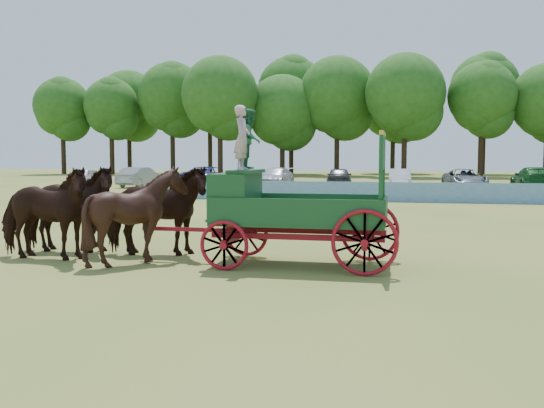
{
  "coord_description": "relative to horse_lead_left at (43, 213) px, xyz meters",
  "views": [
    {
      "loc": [
        -0.75,
        -14.68,
        2.5
      ],
      "look_at": [
        -3.86,
        -0.31,
        1.3
      ],
      "focal_mm": 40.0,
      "sensor_mm": 36.0,
      "label": 1
    }
  ],
  "objects": [
    {
      "name": "horse_lead_right",
      "position": [
        0.0,
        1.1,
        0.0
      ],
      "size": [
        2.74,
        1.44,
        2.23
      ],
      "primitive_type": "imported",
      "rotation": [
        0.0,
        0.0,
        1.66
      ],
      "color": "black",
      "rests_on": "ground"
    },
    {
      "name": "ground",
      "position": [
        9.1,
        1.86,
        -1.12
      ],
      "size": [
        160.0,
        160.0,
        0.0
      ],
      "primitive_type": "plane",
      "color": "olive",
      "rests_on": "ground"
    },
    {
      "name": "horse_lead_left",
      "position": [
        0.0,
        0.0,
        0.0
      ],
      "size": [
        2.67,
        1.27,
        2.23
      ],
      "primitive_type": "imported",
      "rotation": [
        0.0,
        0.0,
        1.55
      ],
      "color": "black",
      "rests_on": "ground"
    },
    {
      "name": "horse_wheel_left",
      "position": [
        2.4,
        0.0,
        0.0
      ],
      "size": [
        2.23,
        2.03,
        2.24
      ],
      "primitive_type": "imported",
      "rotation": [
        0.0,
        0.0,
        1.69
      ],
      "color": "black",
      "rests_on": "ground"
    },
    {
      "name": "treeline",
      "position": [
        5.32,
        61.73,
        8.31
      ],
      "size": [
        89.2,
        23.71,
        15.4
      ],
      "color": "#382314",
      "rests_on": "ground"
    },
    {
      "name": "horse_wheel_right",
      "position": [
        2.4,
        1.1,
        0.0
      ],
      "size": [
        2.82,
        1.67,
        2.23
      ],
      "primitive_type": "imported",
      "rotation": [
        0.0,
        0.0,
        1.76
      ],
      "color": "black",
      "rests_on": "ground"
    },
    {
      "name": "farm_dray",
      "position": [
        5.39,
        0.57,
        0.43
      ],
      "size": [
        5.99,
        2.0,
        3.59
      ],
      "color": "maroon",
      "rests_on": "ground"
    },
    {
      "name": "parked_cars",
      "position": [
        2.22,
        32.24,
        -0.35
      ],
      "size": [
        36.31,
        7.0,
        1.64
      ],
      "color": "silver",
      "rests_on": "ground"
    },
    {
      "name": "sponsor_banner",
      "position": [
        8.1,
        19.86,
        -0.59
      ],
      "size": [
        26.0,
        0.08,
        1.05
      ],
      "primitive_type": "cube",
      "color": "#1C549B",
      "rests_on": "ground"
    }
  ]
}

